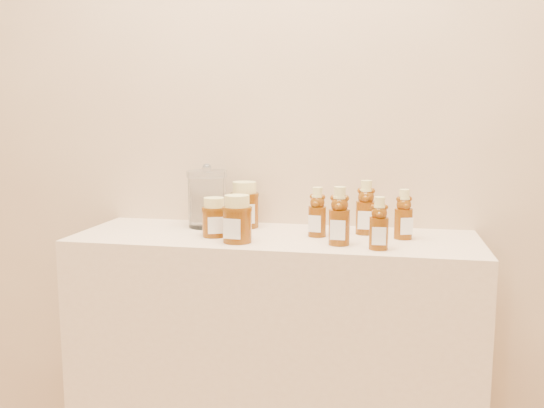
% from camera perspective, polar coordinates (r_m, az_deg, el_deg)
% --- Properties ---
extents(wall_back, '(3.50, 0.02, 2.70)m').
position_cam_1_polar(wall_back, '(1.89, 1.44, 11.61)').
color(wall_back, tan).
rests_on(wall_back, ground).
extents(display_table, '(1.20, 0.40, 0.90)m').
position_cam_1_polar(display_table, '(1.87, 0.24, -16.80)').
color(display_table, beige).
rests_on(display_table, ground).
extents(bear_bottle_back_left, '(0.06, 0.06, 0.17)m').
position_cam_1_polar(bear_bottle_back_left, '(1.70, 4.51, -0.47)').
color(bear_bottle_back_left, '#5A2A07').
rests_on(bear_bottle_back_left, display_table).
extents(bear_bottle_back_mid, '(0.06, 0.06, 0.18)m').
position_cam_1_polar(bear_bottle_back_mid, '(1.75, 9.29, 0.02)').
color(bear_bottle_back_mid, '#5A2A07').
rests_on(bear_bottle_back_mid, display_table).
extents(bear_bottle_back_right, '(0.07, 0.07, 0.16)m').
position_cam_1_polar(bear_bottle_back_right, '(1.71, 12.91, -0.68)').
color(bear_bottle_back_right, '#5A2A07').
rests_on(bear_bottle_back_right, display_table).
extents(bear_bottle_front_left, '(0.07, 0.07, 0.18)m').
position_cam_1_polar(bear_bottle_front_left, '(1.60, 6.70, -0.81)').
color(bear_bottle_front_left, '#5A2A07').
rests_on(bear_bottle_front_left, display_table).
extents(bear_bottle_front_right, '(0.06, 0.06, 0.16)m').
position_cam_1_polar(bear_bottle_front_right, '(1.56, 10.56, -1.55)').
color(bear_bottle_front_right, '#5A2A07').
rests_on(bear_bottle_front_right, display_table).
extents(honey_jar_left, '(0.10, 0.10, 0.12)m').
position_cam_1_polar(honey_jar_left, '(1.71, -5.75, -1.30)').
color(honey_jar_left, '#5A2A07').
rests_on(honey_jar_left, display_table).
extents(honey_jar_back, '(0.12, 0.12, 0.15)m').
position_cam_1_polar(honey_jar_back, '(1.84, -2.74, -0.06)').
color(honey_jar_back, '#5A2A07').
rests_on(honey_jar_back, display_table).
extents(honey_jar_front, '(0.09, 0.09, 0.13)m').
position_cam_1_polar(honey_jar_front, '(1.62, -3.47, -1.47)').
color(honey_jar_front, '#5A2A07').
rests_on(honey_jar_front, display_table).
extents(glass_canister, '(0.15, 0.15, 0.20)m').
position_cam_1_polar(glass_canister, '(1.86, -6.44, 0.75)').
color(glass_canister, white).
rests_on(glass_canister, display_table).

